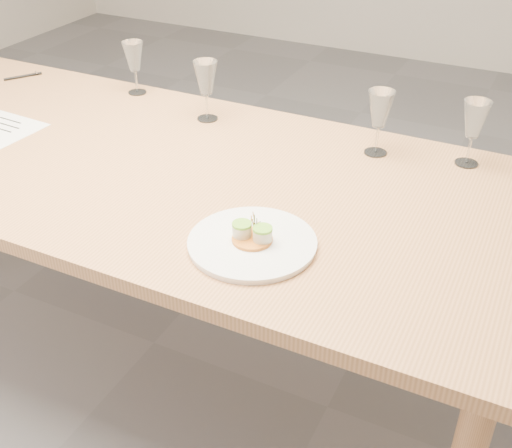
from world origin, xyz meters
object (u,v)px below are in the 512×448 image
at_px(wine_glass_0, 134,58).
at_px(dinner_plate, 252,242).
at_px(wine_glass_1, 206,79).
at_px(wine_glass_2, 380,110).
at_px(dining_table, 134,176).
at_px(ballpoint_pen, 23,76).
at_px(wine_glass_3, 475,121).

bearing_deg(wine_glass_0, dinner_plate, -40.23).
relative_size(wine_glass_1, wine_glass_2, 1.01).
bearing_deg(wine_glass_0, dining_table, -56.61).
relative_size(ballpoint_pen, wine_glass_1, 0.64).
relative_size(dining_table, dinner_plate, 7.88).
xyz_separation_m(wine_glass_0, wine_glass_1, (0.35, -0.09, 0.01)).
bearing_deg(dinner_plate, wine_glass_3, 60.30).
height_order(dinner_plate, wine_glass_2, wine_glass_2).
bearing_deg(wine_glass_0, wine_glass_1, -14.80).
distance_m(ballpoint_pen, wine_glass_0, 0.50).
distance_m(dining_table, ballpoint_pen, 0.85).
bearing_deg(wine_glass_0, ballpoint_pen, -172.64).
xyz_separation_m(wine_glass_1, wine_glass_3, (0.83, 0.05, -0.00)).
bearing_deg(dinner_plate, wine_glass_0, 139.77).
bearing_deg(wine_glass_2, dinner_plate, -100.63).
height_order(dining_table, ballpoint_pen, ballpoint_pen).
xyz_separation_m(dining_table, ballpoint_pen, (-0.77, 0.36, 0.07)).
bearing_deg(dining_table, wine_glass_1, 78.86).
relative_size(dining_table, ballpoint_pen, 19.12).
bearing_deg(dinner_plate, dining_table, 153.87).
height_order(dining_table, wine_glass_2, wine_glass_2).
xyz_separation_m(dinner_plate, ballpoint_pen, (-1.29, 0.62, -0.01)).
relative_size(wine_glass_0, wine_glass_3, 0.97).
height_order(ballpoint_pen, wine_glass_0, wine_glass_0).
height_order(dinner_plate, wine_glass_1, wine_glass_1).
relative_size(wine_glass_2, wine_glass_3, 1.01).
bearing_deg(ballpoint_pen, wine_glass_2, -58.03).
relative_size(dining_table, wine_glass_1, 12.21).
height_order(ballpoint_pen, wine_glass_3, wine_glass_3).
bearing_deg(wine_glass_3, ballpoint_pen, -179.11).
xyz_separation_m(wine_glass_2, wine_glass_3, (0.26, 0.05, -0.00)).
xyz_separation_m(wine_glass_0, wine_glass_2, (0.92, -0.09, 0.01)).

